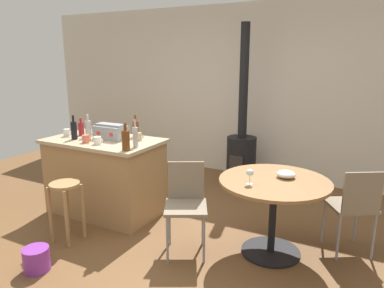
# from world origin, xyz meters

# --- Properties ---
(ground_plane) EXTENTS (8.80, 8.80, 0.00)m
(ground_plane) POSITION_xyz_m (0.00, 0.00, 0.00)
(ground_plane) COLOR brown
(back_wall) EXTENTS (8.00, 0.10, 2.70)m
(back_wall) POSITION_xyz_m (0.00, 2.65, 1.35)
(back_wall) COLOR beige
(back_wall) RESTS_ON ground_plane
(kitchen_island) EXTENTS (1.38, 0.82, 0.92)m
(kitchen_island) POSITION_xyz_m (-1.07, 0.37, 0.46)
(kitchen_island) COLOR #A37A4C
(kitchen_island) RESTS_ON ground_plane
(wooden_stool) EXTENTS (0.30, 0.30, 0.63)m
(wooden_stool) POSITION_xyz_m (-0.93, -0.39, 0.45)
(wooden_stool) COLOR #A37A4C
(wooden_stool) RESTS_ON ground_plane
(dining_table) EXTENTS (1.05, 1.05, 0.76)m
(dining_table) POSITION_xyz_m (1.02, 0.36, 0.58)
(dining_table) COLOR black
(dining_table) RESTS_ON ground_plane
(folding_chair_near) EXTENTS (0.54, 0.54, 0.88)m
(folding_chair_near) POSITION_xyz_m (0.25, 0.03, 0.53)
(folding_chair_near) COLOR #7F705B
(folding_chair_near) RESTS_ON ground_plane
(folding_chair_far) EXTENTS (0.55, 0.55, 0.88)m
(folding_chair_far) POSITION_xyz_m (1.71, 0.69, 0.53)
(folding_chair_far) COLOR #7F705B
(folding_chair_far) RESTS_ON ground_plane
(wood_stove) EXTENTS (0.44, 0.45, 2.36)m
(wood_stove) POSITION_xyz_m (0.06, 2.09, 0.57)
(wood_stove) COLOR black
(wood_stove) RESTS_ON ground_plane
(toolbox) EXTENTS (0.39, 0.23, 0.18)m
(toolbox) POSITION_xyz_m (-1.00, 0.44, 1.01)
(toolbox) COLOR gray
(toolbox) RESTS_ON kitchen_island
(bottle_0) EXTENTS (0.07, 0.07, 0.22)m
(bottle_0) POSITION_xyz_m (-1.48, 0.43, 1.01)
(bottle_0) COLOR maroon
(bottle_0) RESTS_ON kitchen_island
(bottle_1) EXTENTS (0.07, 0.07, 0.29)m
(bottle_1) POSITION_xyz_m (-1.38, 0.22, 1.04)
(bottle_1) COLOR black
(bottle_1) RESTS_ON kitchen_island
(bottle_2) EXTENTS (0.06, 0.06, 0.31)m
(bottle_2) POSITION_xyz_m (-0.49, 0.24, 1.04)
(bottle_2) COLOR #B7B2AD
(bottle_2) RESTS_ON kitchen_island
(bottle_3) EXTENTS (0.07, 0.07, 0.28)m
(bottle_3) POSITION_xyz_m (-1.31, 0.39, 1.03)
(bottle_3) COLOR #B7B2AD
(bottle_3) RESTS_ON kitchen_island
(bottle_4) EXTENTS (0.08, 0.08, 0.27)m
(bottle_4) POSITION_xyz_m (-0.80, 0.66, 1.03)
(bottle_4) COLOR #603314
(bottle_4) RESTS_ON kitchen_island
(bottle_5) EXTENTS (0.08, 0.08, 0.29)m
(bottle_5) POSITION_xyz_m (-0.49, 0.08, 1.04)
(bottle_5) COLOR #603314
(bottle_5) RESTS_ON kitchen_island
(cup_0) EXTENTS (0.12, 0.08, 0.09)m
(cup_0) POSITION_xyz_m (-0.95, 0.15, 0.97)
(cup_0) COLOR white
(cup_0) RESTS_ON kitchen_island
(cup_1) EXTENTS (0.11, 0.08, 0.09)m
(cup_1) POSITION_xyz_m (-1.58, 0.29, 0.97)
(cup_1) COLOR white
(cup_1) RESTS_ON kitchen_island
(cup_2) EXTENTS (0.12, 0.09, 0.09)m
(cup_2) POSITION_xyz_m (-0.67, 0.53, 0.97)
(cup_2) COLOR tan
(cup_2) RESTS_ON kitchen_island
(cup_3) EXTENTS (0.11, 0.07, 0.09)m
(cup_3) POSITION_xyz_m (-1.40, 0.60, 0.97)
(cup_3) COLOR tan
(cup_3) RESTS_ON kitchen_island
(cup_4) EXTENTS (0.12, 0.08, 0.09)m
(cup_4) POSITION_xyz_m (-1.13, 0.15, 0.97)
(cup_4) COLOR #DB6651
(cup_4) RESTS_ON kitchen_island
(wine_glass) EXTENTS (0.07, 0.07, 0.14)m
(wine_glass) POSITION_xyz_m (0.85, 0.13, 0.87)
(wine_glass) COLOR silver
(wine_glass) RESTS_ON dining_table
(serving_bowl) EXTENTS (0.18, 0.18, 0.07)m
(serving_bowl) POSITION_xyz_m (1.10, 0.47, 0.79)
(serving_bowl) COLOR white
(serving_bowl) RESTS_ON dining_table
(plastic_bucket) EXTENTS (0.23, 0.23, 0.22)m
(plastic_bucket) POSITION_xyz_m (-0.76, -0.93, 0.11)
(plastic_bucket) COLOR purple
(plastic_bucket) RESTS_ON ground_plane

